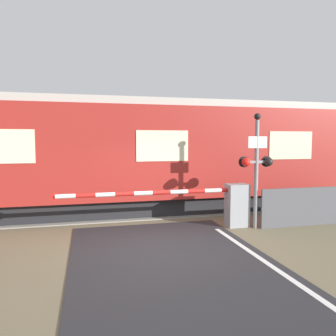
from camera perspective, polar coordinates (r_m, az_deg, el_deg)
name	(u,v)px	position (r m, az deg, el deg)	size (l,w,h in m)	color
ground_plane	(162,246)	(7.75, -1.12, -13.47)	(80.00, 80.00, 0.00)	#6B6047
track_bed	(136,209)	(11.62, -5.64, -7.19)	(36.00, 3.20, 0.13)	gray
train	(152,155)	(11.48, -2.74, 2.23)	(16.08, 3.16, 3.75)	black
crossing_barrier	(224,203)	(9.36, 9.78, -6.06)	(5.29, 0.44, 1.21)	gray
signal_post	(257,163)	(9.29, 15.17, 0.80)	(0.99, 0.26, 3.17)	gray
roadside_fence	(324,206)	(10.57, 25.58, -5.93)	(4.06, 0.06, 1.10)	#4C4C51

